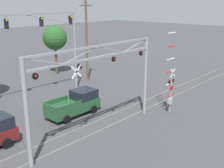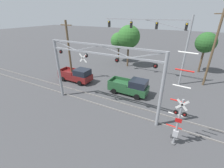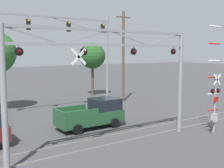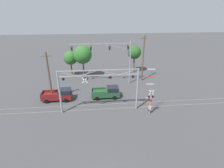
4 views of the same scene
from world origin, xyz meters
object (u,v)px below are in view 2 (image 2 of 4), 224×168
utility_pole_left (69,51)px  background_tree_beyond_span (119,41)px  crossing_gantry (101,69)px  utility_pole_right (213,49)px  pickup_truck_lead (130,87)px  pickup_truck_following (77,75)px  background_tree_far_right_verge (129,37)px  crossing_signal_mast (178,120)px  background_tree_far_left_verge (206,43)px  traffic_signal_span (164,37)px

utility_pole_left → background_tree_beyond_span: size_ratio=1.44×
crossing_gantry → utility_pole_right: 14.82m
utility_pole_left → pickup_truck_lead: bearing=-0.4°
pickup_truck_following → background_tree_far_right_verge: size_ratio=0.68×
crossing_signal_mast → background_tree_beyond_span: (-13.17, 17.54, 1.90)m
utility_pole_right → background_tree_far_left_verge: size_ratio=1.48×
background_tree_beyond_span → background_tree_far_left_verge: size_ratio=0.89×
crossing_signal_mast → background_tree_far_right_verge: (-10.30, 15.55, 3.06)m
utility_pole_left → pickup_truck_following: bearing=-11.9°
background_tree_far_right_verge → crossing_gantry: bearing=-77.7°
pickup_truck_following → background_tree_beyond_span: size_ratio=0.87×
crossing_signal_mast → background_tree_beyond_span: crossing_signal_mast is taller
crossing_gantry → utility_pole_left: size_ratio=1.40×
utility_pole_left → utility_pole_right: bearing=22.3°
crossing_gantry → traffic_signal_span: traffic_signal_span is taller
crossing_signal_mast → background_tree_beyond_span: bearing=126.9°
background_tree_far_left_verge → background_tree_far_right_verge: (-11.86, -2.81, 0.45)m
traffic_signal_span → pickup_truck_following: 13.01m
crossing_gantry → background_tree_far_right_verge: (-3.05, 13.99, 0.97)m
traffic_signal_span → utility_pole_right: bearing=13.2°
utility_pole_left → background_tree_far_left_verge: (16.74, 12.51, 0.58)m
crossing_gantry → pickup_truck_lead: crossing_gantry is taller
background_tree_beyond_span → background_tree_far_left_verge: 14.78m
background_tree_beyond_span → crossing_gantry: bearing=-69.7°
traffic_signal_span → background_tree_far_left_verge: traffic_signal_span is taller
pickup_truck_lead → background_tree_beyond_span: bearing=122.1°
utility_pole_right → background_tree_far_right_verge: utility_pole_right is taller
background_tree_far_right_verge → utility_pole_right: bearing=-11.7°
pickup_truck_lead → background_tree_far_right_verge: 11.58m
crossing_signal_mast → background_tree_far_left_verge: crossing_signal_mast is taller
utility_pole_left → background_tree_beyond_span: 11.86m
utility_pole_left → utility_pole_right: 18.78m
utility_pole_right → utility_pole_left: bearing=-157.7°
crossing_gantry → utility_pole_right: (9.45, 11.41, 0.61)m
utility_pole_left → background_tree_far_left_verge: 20.90m
utility_pole_left → background_tree_far_right_verge: size_ratio=1.13×
pickup_truck_lead → utility_pole_left: (-9.35, 0.06, 3.31)m
pickup_truck_lead → background_tree_beyond_span: background_tree_beyond_span is taller
crossing_signal_mast → pickup_truck_following: size_ratio=1.42×
traffic_signal_span → utility_pole_right: utility_pole_right is taller
traffic_signal_span → pickup_truck_lead: (-2.08, -5.78, -5.28)m
utility_pole_left → background_tree_far_left_verge: utility_pole_left is taller
crossing_gantry → pickup_truck_lead: (1.43, 4.24, -3.37)m
crossing_gantry → traffic_signal_span: (3.52, 10.02, 1.91)m
pickup_truck_lead → utility_pole_left: size_ratio=0.58×
crossing_gantry → background_tree_beyond_span: bearing=110.3°
crossing_signal_mast → pickup_truck_following: bearing=158.2°
pickup_truck_lead → utility_pole_right: size_ratio=0.50×
crossing_gantry → background_tree_far_left_verge: (8.81, 16.80, 0.52)m
background_tree_far_left_verge → crossing_gantry: bearing=-117.7°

